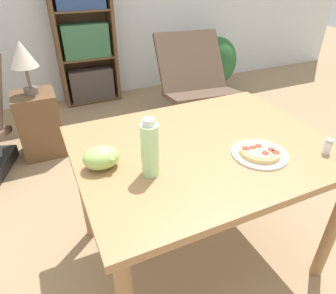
{
  "coord_description": "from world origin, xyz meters",
  "views": [
    {
      "loc": [
        -0.66,
        -1.14,
        1.47
      ],
      "look_at": [
        -0.21,
        -0.16,
        0.81
      ],
      "focal_mm": 32.0,
      "sensor_mm": 36.0,
      "label": 1
    }
  ],
  "objects_px": {
    "pizza_on_plate": "(260,152)",
    "table_lamp": "(23,57)",
    "bookshelf": "(85,39)",
    "potted_plant_floor": "(216,63)",
    "salt_shaker": "(328,147)",
    "grape_bunch": "(101,158)",
    "side_table": "(40,124)",
    "lounge_chair_far": "(195,97)",
    "drink_bottle": "(150,149)"
  },
  "relations": [
    {
      "from": "grape_bunch",
      "to": "bookshelf",
      "type": "relative_size",
      "value": 0.1
    },
    {
      "from": "bookshelf",
      "to": "side_table",
      "type": "xyz_separation_m",
      "value": [
        -0.66,
        -1.03,
        -0.46
      ]
    },
    {
      "from": "grape_bunch",
      "to": "lounge_chair_far",
      "type": "height_order",
      "value": "lounge_chair_far"
    },
    {
      "from": "salt_shaker",
      "to": "potted_plant_floor",
      "type": "distance_m",
      "value": 2.79
    },
    {
      "from": "table_lamp",
      "to": "salt_shaker",
      "type": "bearing_deg",
      "value": -57.9
    },
    {
      "from": "drink_bottle",
      "to": "lounge_chair_far",
      "type": "height_order",
      "value": "drink_bottle"
    },
    {
      "from": "grape_bunch",
      "to": "table_lamp",
      "type": "xyz_separation_m",
      "value": [
        -0.22,
        1.53,
        0.06
      ]
    },
    {
      "from": "pizza_on_plate",
      "to": "salt_shaker",
      "type": "height_order",
      "value": "salt_shaker"
    },
    {
      "from": "potted_plant_floor",
      "to": "drink_bottle",
      "type": "bearing_deg",
      "value": -128.18
    },
    {
      "from": "pizza_on_plate",
      "to": "table_lamp",
      "type": "height_order",
      "value": "table_lamp"
    },
    {
      "from": "grape_bunch",
      "to": "drink_bottle",
      "type": "relative_size",
      "value": 0.62
    },
    {
      "from": "potted_plant_floor",
      "to": "lounge_chair_far",
      "type": "bearing_deg",
      "value": -134.45
    },
    {
      "from": "bookshelf",
      "to": "potted_plant_floor",
      "type": "height_order",
      "value": "bookshelf"
    },
    {
      "from": "pizza_on_plate",
      "to": "bookshelf",
      "type": "height_order",
      "value": "bookshelf"
    },
    {
      "from": "grape_bunch",
      "to": "bookshelf",
      "type": "bearing_deg",
      "value": 80.26
    },
    {
      "from": "bookshelf",
      "to": "potted_plant_floor",
      "type": "relative_size",
      "value": 2.27
    },
    {
      "from": "pizza_on_plate",
      "to": "side_table",
      "type": "relative_size",
      "value": 0.43
    },
    {
      "from": "grape_bunch",
      "to": "pizza_on_plate",
      "type": "bearing_deg",
      "value": -17.07
    },
    {
      "from": "lounge_chair_far",
      "to": "potted_plant_floor",
      "type": "bearing_deg",
      "value": 52.37
    },
    {
      "from": "salt_shaker",
      "to": "table_lamp",
      "type": "relative_size",
      "value": 0.16
    },
    {
      "from": "drink_bottle",
      "to": "salt_shaker",
      "type": "distance_m",
      "value": 0.79
    },
    {
      "from": "pizza_on_plate",
      "to": "table_lamp",
      "type": "distance_m",
      "value": 1.95
    },
    {
      "from": "side_table",
      "to": "drink_bottle",
      "type": "bearing_deg",
      "value": -76.73
    },
    {
      "from": "pizza_on_plate",
      "to": "side_table",
      "type": "xyz_separation_m",
      "value": [
        -0.88,
        1.73,
        -0.48
      ]
    },
    {
      "from": "salt_shaker",
      "to": "side_table",
      "type": "distance_m",
      "value": 2.23
    },
    {
      "from": "grape_bunch",
      "to": "drink_bottle",
      "type": "xyz_separation_m",
      "value": [
        0.17,
        -0.12,
        0.07
      ]
    },
    {
      "from": "grape_bunch",
      "to": "salt_shaker",
      "type": "distance_m",
      "value": 0.98
    },
    {
      "from": "table_lamp",
      "to": "grape_bunch",
      "type": "bearing_deg",
      "value": -81.69
    },
    {
      "from": "bookshelf",
      "to": "table_lamp",
      "type": "bearing_deg",
      "value": -122.8
    },
    {
      "from": "grape_bunch",
      "to": "salt_shaker",
      "type": "height_order",
      "value": "grape_bunch"
    },
    {
      "from": "drink_bottle",
      "to": "table_lamp",
      "type": "xyz_separation_m",
      "value": [
        -0.39,
        1.66,
        -0.0
      ]
    },
    {
      "from": "side_table",
      "to": "table_lamp",
      "type": "bearing_deg",
      "value": 90.0
    },
    {
      "from": "table_lamp",
      "to": "potted_plant_floor",
      "type": "xyz_separation_m",
      "value": [
        2.24,
        0.69,
        -0.5
      ]
    },
    {
      "from": "salt_shaker",
      "to": "side_table",
      "type": "bearing_deg",
      "value": 122.1
    },
    {
      "from": "lounge_chair_far",
      "to": "bookshelf",
      "type": "relative_size",
      "value": 0.56
    },
    {
      "from": "drink_bottle",
      "to": "table_lamp",
      "type": "height_order",
      "value": "drink_bottle"
    },
    {
      "from": "grape_bunch",
      "to": "potted_plant_floor",
      "type": "relative_size",
      "value": 0.22
    },
    {
      "from": "grape_bunch",
      "to": "potted_plant_floor",
      "type": "distance_m",
      "value": 3.03
    },
    {
      "from": "bookshelf",
      "to": "potted_plant_floor",
      "type": "bearing_deg",
      "value": -12.18
    },
    {
      "from": "grape_bunch",
      "to": "potted_plant_floor",
      "type": "xyz_separation_m",
      "value": [
        2.01,
        2.22,
        -0.43
      ]
    },
    {
      "from": "grape_bunch",
      "to": "lounge_chair_far",
      "type": "bearing_deg",
      "value": 49.02
    },
    {
      "from": "lounge_chair_far",
      "to": "bookshelf",
      "type": "xyz_separation_m",
      "value": [
        -0.86,
        1.06,
        0.46
      ]
    },
    {
      "from": "lounge_chair_far",
      "to": "potted_plant_floor",
      "type": "relative_size",
      "value": 1.27
    },
    {
      "from": "salt_shaker",
      "to": "potted_plant_floor",
      "type": "relative_size",
      "value": 0.1
    },
    {
      "from": "salt_shaker",
      "to": "bookshelf",
      "type": "distance_m",
      "value": 2.92
    },
    {
      "from": "potted_plant_floor",
      "to": "salt_shaker",
      "type": "bearing_deg",
      "value": -113.09
    },
    {
      "from": "side_table",
      "to": "potted_plant_floor",
      "type": "distance_m",
      "value": 2.34
    },
    {
      "from": "lounge_chair_far",
      "to": "pizza_on_plate",
      "type": "bearing_deg",
      "value": -104.12
    },
    {
      "from": "drink_bottle",
      "to": "lounge_chair_far",
      "type": "bearing_deg",
      "value": 55.02
    },
    {
      "from": "side_table",
      "to": "grape_bunch",
      "type": "bearing_deg",
      "value": -81.69
    }
  ]
}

